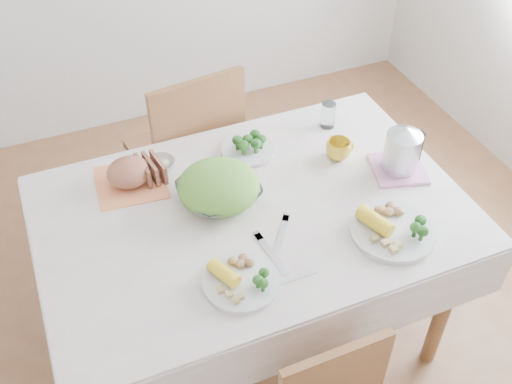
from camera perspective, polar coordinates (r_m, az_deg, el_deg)
name	(u,v)px	position (r m, az deg, el deg)	size (l,w,h in m)	color
floor	(254,333)	(2.71, -0.23, -13.31)	(3.60, 3.60, 0.00)	brown
dining_table	(253,279)	(2.41, -0.26, -8.27)	(1.40, 0.90, 0.75)	brown
tablecloth	(253,210)	(2.12, -0.29, -1.75)	(1.50, 1.00, 0.01)	white
chair_far	(185,155)	(2.84, -6.82, 3.53)	(0.44, 0.44, 0.98)	brown
salad_bowl	(219,193)	(2.14, -3.53, -0.07)	(0.28, 0.28, 0.07)	white
dinner_plate_left	(241,282)	(1.88, -1.42, -8.53)	(0.25, 0.25, 0.02)	white
dinner_plate_right	(393,231)	(2.08, 12.87, -3.68)	(0.29, 0.29, 0.02)	white
broccoli_plate	(248,150)	(2.36, -0.79, 4.05)	(0.22, 0.22, 0.02)	beige
napkin	(131,182)	(2.27, -11.84, 0.89)	(0.25, 0.25, 0.00)	#F88650
bread_loaf	(129,171)	(2.23, -12.04, 1.97)	(0.16, 0.15, 0.10)	brown
fruit_bowl	(160,165)	(2.30, -9.11, 2.55)	(0.12, 0.12, 0.04)	white
yellow_mug	(338,149)	(2.34, 7.84, 4.04)	(0.10, 0.10, 0.08)	gold
glass_tumbler	(328,113)	(2.48, 6.88, 7.46)	(0.06, 0.06, 0.11)	white
pink_tray	(398,169)	(2.34, 13.38, 2.17)	(0.19, 0.19, 0.02)	pink
electric_kettle	(403,145)	(2.27, 13.83, 4.35)	(0.13, 0.13, 0.19)	#B2B5BA
fork_left	(271,253)	(1.97, 1.45, -5.86)	(0.02, 0.20, 0.00)	silver
fork_right	(281,235)	(2.03, 2.42, -4.12)	(0.02, 0.19, 0.00)	silver
knife	(291,279)	(1.91, 3.34, -8.23)	(0.02, 0.18, 0.00)	silver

